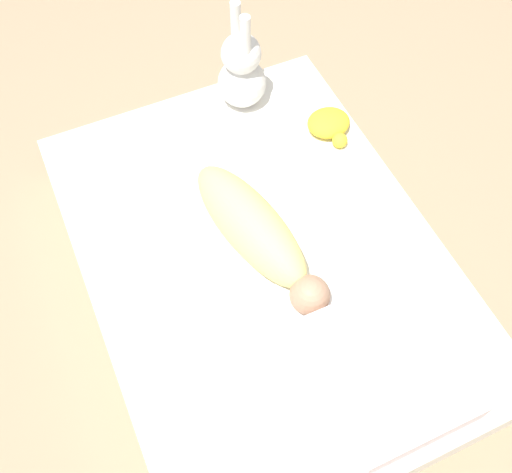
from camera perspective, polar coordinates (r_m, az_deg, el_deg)
ground_plane at (r=1.82m, az=0.52°, el=-4.20°), size 12.00×12.00×0.00m
bed_mattress at (r=1.74m, az=0.54°, el=-2.93°), size 1.33×0.95×0.17m
burp_cloth at (r=1.59m, az=5.01°, el=-6.50°), size 0.18×0.21×0.02m
swaddled_baby at (r=1.62m, az=-0.06°, el=0.57°), size 0.55×0.24×0.16m
pillow at (r=1.51m, az=12.29°, el=-12.27°), size 0.38×0.32×0.10m
bunny_plush at (r=1.95m, az=-1.38°, el=15.43°), size 0.16×0.16×0.35m
turtle_plush at (r=1.93m, az=7.03°, el=10.54°), size 0.16×0.14×0.06m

